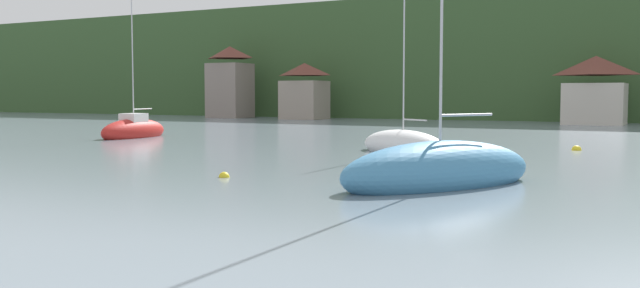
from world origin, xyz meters
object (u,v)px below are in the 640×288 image
object	(u,v)px
shore_building_central	(595,91)
sailboat_mid_9	(440,172)
mooring_buoy_near	(224,177)
shore_building_westcentral	(304,92)
sailboat_far_0	(134,131)
mooring_buoy_far	(576,150)
shore_building_west	(230,83)
sailboat_far_5	(403,146)

from	to	relation	value
shore_building_central	sailboat_mid_9	xyz separation A→B (m)	(1.70, -55.29, -2.99)
sailboat_mid_9	mooring_buoy_near	world-z (taller)	sailboat_mid_9
shore_building_westcentral	sailboat_mid_9	size ratio (longest dim) A/B	0.56
shore_building_westcentral	sailboat_far_0	size ratio (longest dim) A/B	0.67
shore_building_central	mooring_buoy_far	world-z (taller)	shore_building_central
mooring_buoy_near	mooring_buoy_far	world-z (taller)	mooring_buoy_far
shore_building_westcentral	shore_building_central	distance (m)	34.35
shore_building_west	sailboat_mid_9	xyz separation A→B (m)	(47.48, -54.72, -4.12)
shore_building_west	sailboat_far_0	size ratio (longest dim) A/B	0.90
sailboat_far_0	sailboat_far_5	distance (m)	22.38
sailboat_far_5	shore_building_westcentral	bearing A→B (deg)	-21.04
sailboat_far_0	shore_building_westcentral	bearing A→B (deg)	-175.14
shore_building_central	sailboat_far_0	bearing A→B (deg)	-123.66
sailboat_far_0	sailboat_far_5	size ratio (longest dim) A/B	1.15
shore_building_central	sailboat_far_0	distance (m)	47.81
shore_building_west	shore_building_westcentral	world-z (taller)	shore_building_west
sailboat_mid_9	sailboat_far_5	bearing A→B (deg)	-125.19
shore_building_central	shore_building_west	bearing A→B (deg)	-179.29
shore_building_central	sailboat_far_5	distance (m)	43.54
mooring_buoy_near	mooring_buoy_far	distance (m)	21.96
sailboat_mid_9	mooring_buoy_near	bearing A→B (deg)	-52.00
mooring_buoy_far	mooring_buoy_near	bearing A→B (deg)	-116.32
shore_building_central	shore_building_westcentral	bearing A→B (deg)	-179.00
sailboat_far_5	mooring_buoy_near	world-z (taller)	sailboat_far_5
mooring_buoy_far	sailboat_far_0	bearing A→B (deg)	-174.76
shore_building_central	mooring_buoy_near	bearing A→B (deg)	-96.29
sailboat_far_0	mooring_buoy_near	bearing A→B (deg)	43.49
shore_building_central	sailboat_far_0	world-z (taller)	sailboat_far_0
shore_building_west	mooring_buoy_far	size ratio (longest dim) A/B	17.49
shore_building_westcentral	mooring_buoy_far	world-z (taller)	shore_building_westcentral
shore_building_westcentral	shore_building_central	size ratio (longest dim) A/B	0.99
sailboat_mid_9	mooring_buoy_far	distance (m)	18.41
sailboat_mid_9	mooring_buoy_far	bearing A→B (deg)	-157.40
shore_building_west	mooring_buoy_far	bearing A→B (deg)	-36.45
sailboat_mid_9	mooring_buoy_near	size ratio (longest dim) A/B	31.03
sailboat_far_5	mooring_buoy_far	xyz separation A→B (m)	(7.85, 6.25, -0.39)
shore_building_westcentral	shore_building_west	bearing A→B (deg)	179.83
shore_building_west	sailboat_far_0	world-z (taller)	sailboat_far_0
sailboat_far_5	shore_building_central	bearing A→B (deg)	-61.93
sailboat_far_0	sailboat_far_5	xyz separation A→B (m)	(22.10, -3.50, -0.10)
sailboat_far_0	sailboat_mid_9	distance (m)	32.17
sailboat_far_0	mooring_buoy_near	distance (m)	26.37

